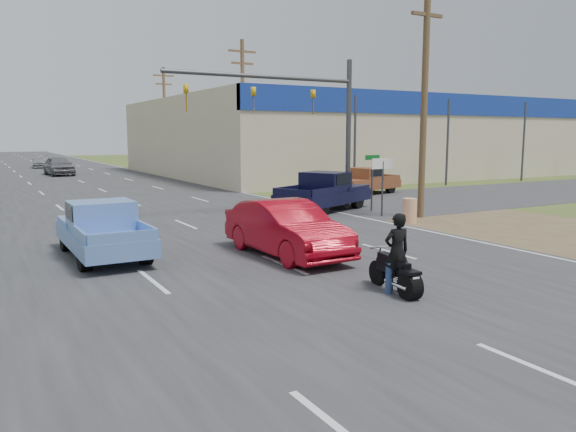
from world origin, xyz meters
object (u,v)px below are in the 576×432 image
blue_pickup (102,229)px  navy_pickup (325,191)px  distant_car_silver (42,162)px  red_convertible (286,229)px  brown_pickup (365,181)px  rider (397,256)px  distant_car_grey (59,166)px  motorcycle (397,275)px

blue_pickup → navy_pickup: 12.36m
blue_pickup → distant_car_silver: size_ratio=1.09×
red_convertible → brown_pickup: (12.58, 12.87, 0.00)m
blue_pickup → rider: bearing=-56.2°
brown_pickup → distant_car_silver: 42.19m
rider → navy_pickup: 13.95m
red_convertible → distant_car_silver: bearing=89.3°
rider → red_convertible: bearing=-80.8°
blue_pickup → brown_pickup: (17.25, 10.30, -0.02)m
distant_car_silver → distant_car_grey: bearing=-83.8°
rider → distant_car_silver: bearing=-82.3°
motorcycle → blue_pickup: bearing=130.5°
navy_pickup → distant_car_silver: navy_pickup is taller
navy_pickup → brown_pickup: 7.88m
red_convertible → blue_pickup: bearing=149.3°
red_convertible → distant_car_silver: 52.79m
distant_car_grey → motorcycle: bearing=-92.8°
blue_pickup → distant_car_grey: (3.55, 36.53, 0.02)m
motorcycle → distant_car_silver: 57.43m
red_convertible → distant_car_grey: distant_car_grey is taller
distant_car_silver → navy_pickup: bearing=-74.2°
blue_pickup → distant_car_silver: 50.33m
brown_pickup → distant_car_silver: brown_pickup is taller
rider → blue_pickup: bearing=-49.3°
motorcycle → distant_car_grey: 43.76m
navy_pickup → red_convertible: bearing=-65.4°
blue_pickup → navy_pickup: size_ratio=0.85×
rider → blue_pickup: rider is taller
rider → distant_car_silver: rider is taller
motorcycle → navy_pickup: (6.27, 12.50, 0.49)m
red_convertible → brown_pickup: red_convertible is taller
motorcycle → distant_car_silver: (-1.35, 57.41, 0.23)m
navy_pickup → distant_car_grey: navy_pickup is taller
red_convertible → distant_car_silver: red_convertible is taller
rider → navy_pickup: navy_pickup is taller
red_convertible → blue_pickup: size_ratio=0.99×
motorcycle → brown_pickup: size_ratio=0.37×
motorcycle → rider: size_ratio=1.11×
rider → distant_car_silver: size_ratio=0.38×
red_convertible → distant_car_silver: size_ratio=1.07×
red_convertible → navy_pickup: navy_pickup is taller
distant_car_silver → red_convertible: bearing=-82.6°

